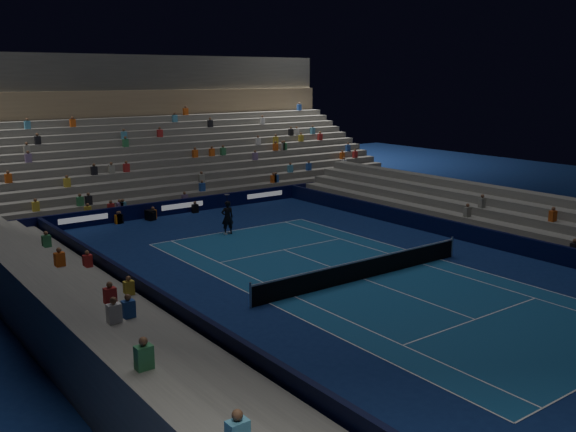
% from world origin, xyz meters
% --- Properties ---
extents(ground, '(90.00, 90.00, 0.00)m').
position_xyz_m(ground, '(0.00, 0.00, 0.00)').
color(ground, navy).
rests_on(ground, ground).
extents(court_surface, '(10.97, 23.77, 0.01)m').
position_xyz_m(court_surface, '(0.00, 0.00, 0.01)').
color(court_surface, navy).
rests_on(court_surface, ground).
extents(sponsor_barrier_far, '(44.00, 0.25, 1.00)m').
position_xyz_m(sponsor_barrier_far, '(0.00, 18.50, 0.50)').
color(sponsor_barrier_far, black).
rests_on(sponsor_barrier_far, ground).
extents(sponsor_barrier_east, '(0.25, 37.00, 1.00)m').
position_xyz_m(sponsor_barrier_east, '(9.70, 0.00, 0.50)').
color(sponsor_barrier_east, black).
rests_on(sponsor_barrier_east, ground).
extents(sponsor_barrier_west, '(0.25, 37.00, 1.00)m').
position_xyz_m(sponsor_barrier_west, '(-9.70, 0.00, 0.50)').
color(sponsor_barrier_west, black).
rests_on(sponsor_barrier_west, ground).
extents(grandstand_main, '(44.00, 15.20, 11.20)m').
position_xyz_m(grandstand_main, '(0.00, 27.90, 3.38)').
color(grandstand_main, slate).
rests_on(grandstand_main, ground).
extents(grandstand_east, '(5.00, 37.00, 2.50)m').
position_xyz_m(grandstand_east, '(13.17, 0.00, 0.92)').
color(grandstand_east, gray).
rests_on(grandstand_east, ground).
extents(grandstand_west, '(5.00, 37.00, 2.50)m').
position_xyz_m(grandstand_west, '(-13.17, 0.00, 0.92)').
color(grandstand_west, slate).
rests_on(grandstand_west, ground).
extents(tennis_net, '(12.90, 0.10, 1.10)m').
position_xyz_m(tennis_net, '(0.00, 0.00, 0.50)').
color(tennis_net, '#B2B2B7').
rests_on(tennis_net, ground).
extents(tennis_player, '(0.84, 0.64, 2.06)m').
position_xyz_m(tennis_player, '(-0.58, 11.38, 1.03)').
color(tennis_player, black).
rests_on(tennis_player, ground).
extents(broadcast_camera, '(0.62, 1.03, 0.68)m').
position_xyz_m(broadcast_camera, '(-2.72, 17.71, 0.35)').
color(broadcast_camera, black).
rests_on(broadcast_camera, ground).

